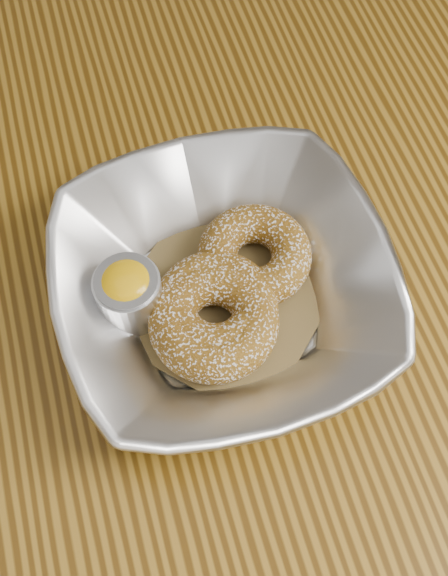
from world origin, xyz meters
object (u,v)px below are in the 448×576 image
object	(u,v)px
table	(252,272)
donut_extra	(215,308)
donut_front	(214,321)
ramekin	(129,293)
serving_bowl	(224,288)
donut_back	(255,255)

from	to	relation	value
table	donut_extra	distance (m)	0.16
table	donut_front	distance (m)	0.17
donut_extra	ramekin	world-z (taller)	ramekin
table	donut_front	world-z (taller)	donut_front
serving_bowl	ramekin	xyz separation A→B (m)	(-0.07, 0.01, 0.00)
serving_bowl	donut_back	world-z (taller)	serving_bowl
table	serving_bowl	distance (m)	0.16
donut_back	ramekin	xyz separation A→B (m)	(-0.10, -0.01, 0.01)
table	donut_back	size ratio (longest dim) A/B	13.58
table	ramekin	size ratio (longest dim) A/B	23.03
donut_extra	donut_back	bearing A→B (deg)	40.55
table	donut_back	world-z (taller)	donut_back
table	ramekin	xyz separation A→B (m)	(-0.12, -0.06, 0.13)
donut_back	table	bearing A→B (deg)	69.83
donut_extra	ramekin	xyz separation A→B (m)	(-0.06, 0.03, 0.01)
donut_back	donut_front	bearing A→B (deg)	-135.11
table	serving_bowl	world-z (taller)	serving_bowl
donut_extra	ramekin	size ratio (longest dim) A/B	1.79
ramekin	table	bearing A→B (deg)	26.77
serving_bowl	donut_extra	size ratio (longest dim) A/B	2.66
serving_bowl	ramekin	world-z (taller)	same
table	serving_bowl	size ratio (longest dim) A/B	4.84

